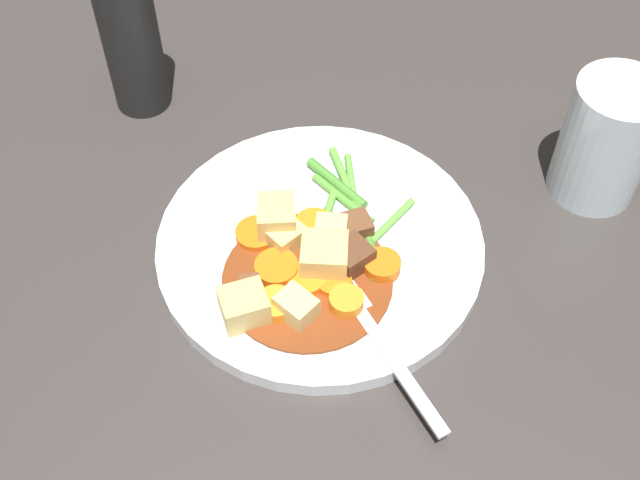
{
  "coord_description": "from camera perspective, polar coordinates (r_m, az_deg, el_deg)",
  "views": [
    {
      "loc": [
        0.4,
        0.1,
        0.54
      ],
      "look_at": [
        0.0,
        0.0,
        0.01
      ],
      "focal_mm": 46.11,
      "sensor_mm": 36.0,
      "label": 1
    }
  ],
  "objects": [
    {
      "name": "pepper_mill",
      "position": [
        0.78,
        -13.04,
        13.71
      ],
      "size": [
        0.05,
        0.05,
        0.16
      ],
      "primitive_type": "cylinder",
      "color": "black",
      "rests_on": "ground_plane"
    },
    {
      "name": "potato_chunk_3",
      "position": [
        0.62,
        -5.29,
        -4.61
      ],
      "size": [
        0.04,
        0.04,
        0.03
      ],
      "primitive_type": "cube",
      "rotation": [
        0.0,
        0.0,
        5.28
      ],
      "color": "#DBBC6B",
      "rests_on": "dinner_plate"
    },
    {
      "name": "ground_plane",
      "position": [
        0.68,
        0.0,
        -0.76
      ],
      "size": [
        3.0,
        3.0,
        0.0
      ],
      "primitive_type": "plane",
      "color": "#383330"
    },
    {
      "name": "carrot_slice_5",
      "position": [
        0.64,
        0.97,
        -2.99
      ],
      "size": [
        0.04,
        0.04,
        0.01
      ],
      "primitive_type": "cylinder",
      "rotation": [
        0.0,
        0.0,
        0.67
      ],
      "color": "orange",
      "rests_on": "dinner_plate"
    },
    {
      "name": "meat_chunk_0",
      "position": [
        0.64,
        2.22,
        -1.2
      ],
      "size": [
        0.04,
        0.04,
        0.02
      ],
      "primitive_type": "cube",
      "rotation": [
        0.0,
        0.0,
        5.62
      ],
      "color": "#56331E",
      "rests_on": "dinner_plate"
    },
    {
      "name": "green_bean_5",
      "position": [
        0.7,
        1.33,
        3.93
      ],
      "size": [
        0.05,
        0.06,
        0.01
      ],
      "primitive_type": "cylinder",
      "rotation": [
        0.0,
        1.57,
        4.11
      ],
      "color": "#4C8E33",
      "rests_on": "dinner_plate"
    },
    {
      "name": "carrot_slice_3",
      "position": [
        0.64,
        -1.26,
        -2.74
      ],
      "size": [
        0.04,
        0.04,
        0.01
      ],
      "primitive_type": "cylinder",
      "rotation": [
        0.0,
        0.0,
        5.74
      ],
      "color": "orange",
      "rests_on": "dinner_plate"
    },
    {
      "name": "meat_chunk_1",
      "position": [
        0.63,
        -4.88,
        -3.33
      ],
      "size": [
        0.02,
        0.02,
        0.02
      ],
      "primitive_type": "cube",
      "rotation": [
        0.0,
        0.0,
        0.35
      ],
      "color": "brown",
      "rests_on": "dinner_plate"
    },
    {
      "name": "green_bean_6",
      "position": [
        0.67,
        2.19,
        0.1
      ],
      "size": [
        0.07,
        0.06,
        0.01
      ],
      "primitive_type": "cylinder",
      "rotation": [
        0.0,
        1.57,
        3.85
      ],
      "color": "#4C8E33",
      "rests_on": "dinner_plate"
    },
    {
      "name": "carrot_slice_1",
      "position": [
        0.67,
        -4.44,
        0.39
      ],
      "size": [
        0.04,
        0.04,
        0.01
      ],
      "primitive_type": "cylinder",
      "rotation": [
        0.0,
        0.0,
        0.1
      ],
      "color": "orange",
      "rests_on": "dinner_plate"
    },
    {
      "name": "carrot_slice_0",
      "position": [
        0.65,
        4.32,
        -1.8
      ],
      "size": [
        0.04,
        0.04,
        0.01
      ],
      "primitive_type": "cylinder",
      "rotation": [
        0.0,
        0.0,
        2.36
      ],
      "color": "orange",
      "rests_on": "dinner_plate"
    },
    {
      "name": "carrot_slice_4",
      "position": [
        0.62,
        1.84,
        -4.35
      ],
      "size": [
        0.04,
        0.04,
        0.01
      ],
      "primitive_type": "cylinder",
      "rotation": [
        0.0,
        0.0,
        3.98
      ],
      "color": "orange",
      "rests_on": "dinner_plate"
    },
    {
      "name": "potato_chunk_0",
      "position": [
        0.66,
        -2.54,
        0.3
      ],
      "size": [
        0.04,
        0.04,
        0.02
      ],
      "primitive_type": "cube",
      "rotation": [
        0.0,
        0.0,
        0.99
      ],
      "color": "#DBBC6B",
      "rests_on": "dinner_plate"
    },
    {
      "name": "potato_chunk_5",
      "position": [
        0.62,
        -1.53,
        -4.75
      ],
      "size": [
        0.03,
        0.04,
        0.02
      ],
      "primitive_type": "cube",
      "rotation": [
        0.0,
        0.0,
        4.21
      ],
      "color": "#E5CC7A",
      "rests_on": "dinner_plate"
    },
    {
      "name": "green_bean_4",
      "position": [
        0.72,
        1.15,
        4.94
      ],
      "size": [
        0.05,
        0.03,
        0.01
      ],
      "primitive_type": "cylinder",
      "rotation": [
        0.0,
        1.57,
        3.66
      ],
      "color": "#66AD42",
      "rests_on": "dinner_plate"
    },
    {
      "name": "carrot_slice_2",
      "position": [
        0.64,
        -3.04,
        -2.05
      ],
      "size": [
        0.04,
        0.04,
        0.01
      ],
      "primitive_type": "cylinder",
      "rotation": [
        0.0,
        0.0,
        1.76
      ],
      "color": "orange",
      "rests_on": "dinner_plate"
    },
    {
      "name": "green_bean_3",
      "position": [
        0.71,
        2.19,
        4.09
      ],
      "size": [
        0.06,
        0.03,
        0.01
      ],
      "primitive_type": "cylinder",
      "rotation": [
        0.0,
        1.57,
        3.46
      ],
      "color": "#66AD42",
      "rests_on": "dinner_plate"
    },
    {
      "name": "carrot_slice_7",
      "position": [
        0.67,
        -0.42,
        1.05
      ],
      "size": [
        0.04,
        0.04,
        0.01
      ],
      "primitive_type": "cylinder",
      "rotation": [
        0.0,
        0.0,
        6.14
      ],
      "color": "orange",
      "rests_on": "dinner_plate"
    },
    {
      "name": "meat_chunk_2",
      "position": [
        0.67,
        2.43,
        0.9
      ],
      "size": [
        0.03,
        0.03,
        0.02
      ],
      "primitive_type": "cube",
      "rotation": [
        0.0,
        0.0,
        5.28
      ],
      "color": "brown",
      "rests_on": "dinner_plate"
    },
    {
      "name": "green_bean_2",
      "position": [
        0.69,
        1.59,
        2.87
      ],
      "size": [
        0.04,
        0.06,
        0.01
      ],
      "primitive_type": "cylinder",
      "rotation": [
        0.0,
        1.57,
        4.12
      ],
      "color": "#599E38",
      "rests_on": "dinner_plate"
    },
    {
      "name": "green_bean_0",
      "position": [
        0.68,
        4.99,
        1.29
      ],
      "size": [
        0.05,
        0.03,
        0.01
      ],
      "primitive_type": "cylinder",
      "rotation": [
        0.0,
        1.57,
        2.69
      ],
      "color": "#66AD42",
      "rests_on": "dinner_plate"
    },
    {
      "name": "stew_sauce",
      "position": [
        0.64,
        -0.97,
        -2.74
      ],
      "size": [
        0.13,
        0.13,
        0.0
      ],
      "primitive_type": "cylinder",
      "color": "brown",
      "rests_on": "dinner_plate"
    },
    {
      "name": "dinner_plate",
      "position": [
        0.67,
        0.0,
        -0.38
      ],
      "size": [
        0.27,
        0.27,
        0.01
      ],
      "primitive_type": "cylinder",
      "color": "white",
      "rests_on": "ground_plane"
    },
    {
      "name": "water_glass",
      "position": [
        0.73,
        19.24,
        6.54
      ],
      "size": [
        0.08,
        0.08,
        0.11
      ],
      "primitive_type": "cylinder",
      "color": "silver",
      "rests_on": "ground_plane"
    },
    {
      "name": "green_bean_1",
      "position": [
        0.67,
        3.27,
        0.45
      ],
      "size": [
        0.08,
        0.04,
        0.01
      ],
      "primitive_type": "cylinder",
      "rotation": [
        0.0,
        1.57,
        3.59
      ],
      "color": "#4C8E33",
      "rests_on": "dinner_plate"
    },
    {
      "name": "green_bean_7",
      "position": [
        0.68,
        0.32,
        1.47
      ],
      "size": [
        0.06,
        0.01,
        0.01
      ],
      "primitive_type": "cylinder",
      "rotation": [
        0.0,
        1.57,
        3.14
      ],
      "color": "#66AD42",
      "rests_on": "dinner_plate"
    },
    {
      "name": "potato_chunk_4",
      "position": [
        0.64,
        0.3,
        -1.23
      ],
      "size": [
        0.04,
        0.04,
        0.03
      ],
      "primitive_type": "cube",
      "rotation": [
        0.0,
        0.0,
        1.75
      ],
      "color": "#DBBC6B",
      "rests_on": "dinner_plate"
    },
    {
      "name": "fork",
      "position": [
        0.62,
        3.8,
        -6.48
      ],
      "size": [
        0.14,
        0.13,
        0.0
      ],
      "color": "silver",
      "rests_on": "dinner_plate"
    },
    {
      "name": "potato_chunk_1",
      "position": [
        0.67,
        -2.94,
        1.68
      ],
      "size": [
        0.04,
        0.04,
        0.03
      ],
      "primitive_type": "cube",
      "rotation": [
        0.0,
        0.0,
        0.29
      ],
      "color": "#DBBC6B",
      "rests_on": "dinner_plate"
    },
    {
      "name": "potato_chunk_2",
      "position": [
        0.66,
        0.82,
        0.66
      ],
      "size": [
        0.03,
        0.03,
        0.02
      ],
      "primitive_type": "cube",
      "rotation": [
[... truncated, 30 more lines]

